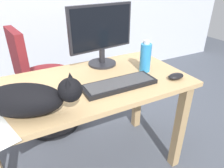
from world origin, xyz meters
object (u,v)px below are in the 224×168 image
monitor (102,33)px  water_bottle (145,57)px  office_chair (42,89)px  cat (29,99)px  keyboard (119,84)px  computer_mouse (176,76)px

monitor → water_bottle: monitor is taller
monitor → office_chair: bearing=133.2°
monitor → cat: bearing=-144.4°
keyboard → monitor: bearing=81.3°
cat → water_bottle: (0.75, 0.16, 0.02)m
office_chair → keyboard: 0.90m
keyboard → water_bottle: (0.26, 0.11, 0.08)m
keyboard → computer_mouse: bearing=-12.4°
keyboard → cat: (-0.49, -0.04, 0.07)m
keyboard → computer_mouse: computer_mouse is taller
office_chair → water_bottle: 0.98m
cat → office_chair: bearing=79.3°
monitor → keyboard: size_ratio=1.09×
monitor → water_bottle: size_ratio=2.27×
keyboard → office_chair: bearing=113.9°
office_chair → cat: size_ratio=1.73×
office_chair → keyboard: bearing=-66.1°
office_chair → cat: 0.91m
office_chair → monitor: monitor is taller
office_chair → monitor: (0.39, -0.42, 0.54)m
office_chair → water_bottle: size_ratio=4.51×
keyboard → water_bottle: 0.29m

